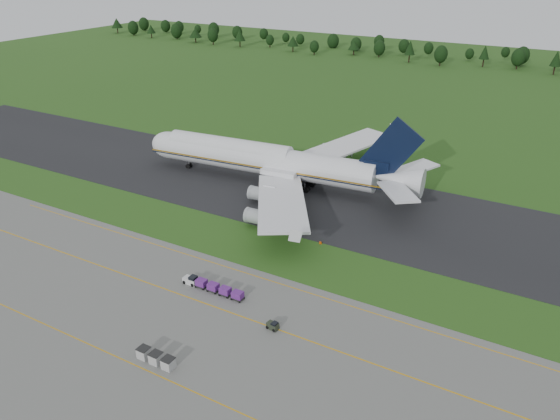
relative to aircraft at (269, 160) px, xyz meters
The scene contains 10 objects.
ground 36.13m from the aircraft, 62.34° to the right, with size 600.00×600.00×0.00m, color #254D17.
apron 67.85m from the aircraft, 75.85° to the right, with size 300.00×52.00×0.06m, color #62625D.
taxiway 18.00m from the aircraft, 12.01° to the right, with size 300.00×40.00×0.08m, color black.
apron_markings 61.10m from the aircraft, 74.23° to the right, with size 300.00×30.20×0.01m.
tree_line 188.45m from the aircraft, 84.96° to the left, with size 527.79×22.18×11.77m.
aircraft is the anchor object (origin of this frame).
baggage_train 52.80m from the aircraft, 70.90° to the right, with size 12.99×1.66×1.60m.
utility_cart 63.00m from the aircraft, 58.88° to the right, with size 2.08×1.41×1.07m.
uld_row 72.83m from the aircraft, 72.99° to the right, with size 6.56×1.76×1.74m.
edge_markers 31.84m from the aircraft, 50.16° to the right, with size 14.04×0.30×0.60m.
Camera 1 is at (52.79, -84.68, 56.51)m, focal length 35.00 mm.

